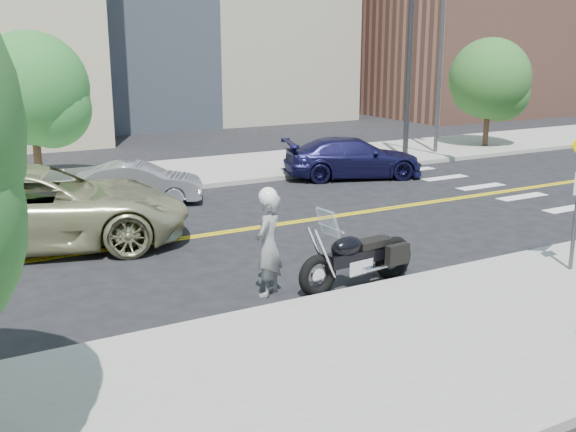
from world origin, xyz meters
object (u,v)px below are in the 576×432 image
Objects in this scene: suv at (38,208)px; parked_car_silver at (139,183)px; parked_car_blue at (353,158)px; motorcycle at (359,245)px; motorcyclist at (268,242)px.

suv is 1.84× the size of parked_car_silver.
suv is 1.40× the size of parked_car_blue.
motorcycle is at bearing 164.60° from parked_car_blue.
suv reaches higher than parked_car_blue.
parked_car_blue is (10.85, 3.28, -0.23)m from suv.
parked_car_blue is (7.75, 8.45, -0.32)m from motorcyclist.
motorcycle is 8.80m from parked_car_silver.
suv is 4.54m from parked_car_silver.
motorcyclist reaches higher than motorcycle.
parked_car_silver is at bearing -129.26° from motorcyclist.
parked_car_blue is at bearing -58.40° from suv.
motorcyclist is 11.47m from parked_car_blue.
parked_car_silver is at bearing 109.95° from parked_car_blue.
motorcycle is 10.65m from parked_car_blue.
motorcyclist reaches higher than suv.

